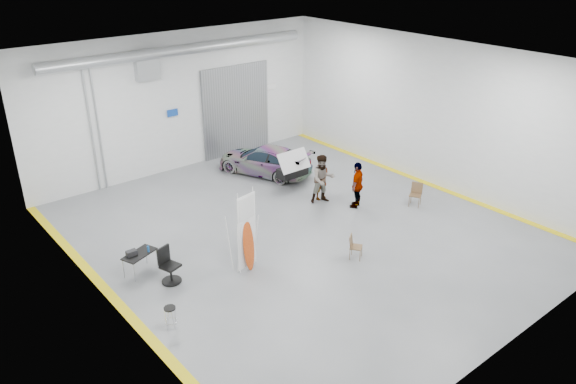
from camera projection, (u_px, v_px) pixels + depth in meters
ground at (300, 230)px, 19.94m from camera, size 16.00×16.00×0.00m
room_shell at (266, 104)px, 19.94m from camera, size 14.02×16.18×6.01m
sedan_car at (264, 160)px, 24.48m from camera, size 3.19×4.61×1.24m
person_a at (321, 177)px, 22.01m from camera, size 0.72×0.54×1.81m
person_b at (323, 179)px, 21.68m from camera, size 1.16×1.04×1.95m
person_c at (357, 185)px, 21.32m from camera, size 1.15×0.88×1.84m
surfboard_display at (247, 239)px, 17.15m from camera, size 0.76×0.29×2.72m
folding_chair_near at (356, 251)px, 18.14m from camera, size 0.53×0.58×0.81m
folding_chair_far at (415, 199)px, 21.65m from camera, size 0.56×0.69×0.91m
shop_stool at (171, 318)px, 14.88m from camera, size 0.33×0.33×0.65m
work_table at (137, 254)px, 17.16m from camera, size 1.20×0.88×0.88m
office_chair at (169, 267)px, 16.82m from camera, size 0.62×0.65×1.13m
trunk_lid at (292, 159)px, 22.89m from camera, size 1.44×0.88×0.04m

